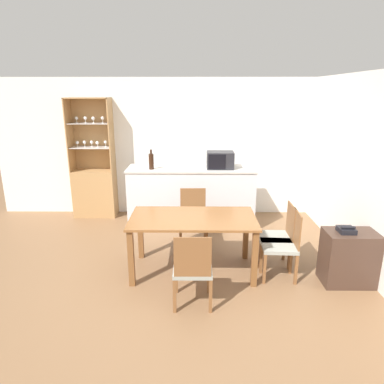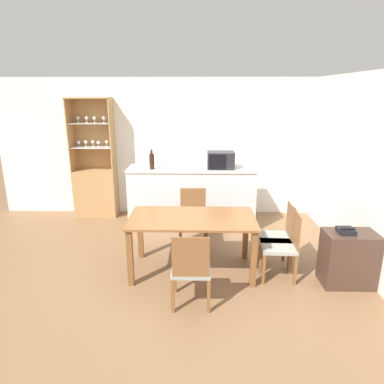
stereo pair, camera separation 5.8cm
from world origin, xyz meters
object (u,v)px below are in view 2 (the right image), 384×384
(dining_chair_side_right_far, at_px, (277,237))
(side_cabinet, at_px, (348,258))
(display_cabinet, at_px, (96,183))
(dining_chair_head_near, at_px, (191,269))
(telephone, at_px, (346,231))
(dining_chair_head_far, at_px, (193,219))
(dining_table, at_px, (192,225))
(microwave, at_px, (221,160))
(wine_bottle, at_px, (152,161))
(dining_chair_side_right_near, at_px, (282,245))

(dining_chair_side_right_far, xyz_separation_m, side_cabinet, (0.78, -0.41, -0.10))
(display_cabinet, distance_m, dining_chair_head_near, 3.46)
(dining_chair_head_near, relative_size, telephone, 4.67)
(display_cabinet, relative_size, dining_chair_head_near, 2.49)
(telephone, bearing_deg, dining_chair_head_far, 150.20)
(display_cabinet, distance_m, telephone, 4.43)
(dining_table, relative_size, dining_chair_side_right_far, 1.82)
(display_cabinet, height_order, microwave, display_cabinet)
(dining_chair_side_right_far, height_order, side_cabinet, dining_chair_side_right_far)
(dining_chair_head_far, height_order, microwave, microwave)
(microwave, bearing_deg, wine_bottle, -175.89)
(dining_chair_side_right_near, height_order, wine_bottle, wine_bottle)
(dining_chair_head_far, bearing_deg, dining_table, 88.36)
(dining_table, height_order, dining_chair_side_right_near, dining_chair_side_right_near)
(wine_bottle, xyz_separation_m, telephone, (2.54, -1.78, -0.48))
(dining_chair_side_right_far, distance_m, side_cabinet, 0.89)
(display_cabinet, bearing_deg, dining_table, -48.74)
(dining_chair_head_far, height_order, dining_chair_side_right_far, same)
(dining_chair_side_right_far, xyz_separation_m, telephone, (0.70, -0.42, 0.27))
(dining_chair_side_right_far, xyz_separation_m, wine_bottle, (-1.84, 1.36, 0.75))
(dining_chair_head_near, distance_m, side_cabinet, 1.97)
(microwave, xyz_separation_m, side_cabinet, (1.46, -1.86, -0.85))
(dining_chair_head_far, distance_m, dining_chair_side_right_far, 1.30)
(dining_chair_side_right_near, distance_m, dining_chair_head_near, 1.30)
(dining_chair_side_right_near, xyz_separation_m, microwave, (-0.69, 1.71, 0.75))
(dining_chair_side_right_far, distance_m, microwave, 1.77)
(dining_chair_side_right_far, relative_size, side_cabinet, 1.30)
(dining_chair_side_right_near, relative_size, dining_chair_head_near, 1.00)
(dining_chair_head_near, bearing_deg, dining_chair_side_right_near, 28.69)
(dining_chair_head_near, xyz_separation_m, dining_chair_side_right_far, (1.13, 0.89, 0.00))
(wine_bottle, bearing_deg, display_cabinet, 151.14)
(dining_chair_side_right_far, bearing_deg, dining_chair_head_far, 62.12)
(side_cabinet, bearing_deg, display_cabinet, 147.42)
(dining_table, bearing_deg, telephone, -9.00)
(dining_chair_side_right_far, bearing_deg, dining_chair_head_near, 129.39)
(dining_table, distance_m, dining_chair_side_right_near, 1.16)
(dining_table, height_order, dining_chair_head_far, dining_chair_head_far)
(dining_chair_side_right_near, xyz_separation_m, wine_bottle, (-1.84, 1.62, 0.75))
(dining_chair_side_right_near, height_order, dining_chair_head_far, same)
(display_cabinet, xyz_separation_m, telephone, (3.71, -2.43, 0.08))
(dining_chair_side_right_near, bearing_deg, display_cabinet, 55.87)
(display_cabinet, xyz_separation_m, side_cabinet, (3.78, -2.42, -0.29))
(dining_chair_side_right_near, xyz_separation_m, dining_chair_head_near, (-1.13, -0.63, 0.00))
(dining_chair_side_right_far, bearing_deg, telephone, -119.60)
(dining_chair_head_far, distance_m, dining_chair_head_near, 1.52)
(dining_chair_head_far, height_order, side_cabinet, dining_chair_head_far)
(microwave, bearing_deg, dining_chair_side_right_far, -64.59)
(display_cabinet, xyz_separation_m, dining_chair_side_right_far, (3.01, -2.01, -0.19))
(dining_table, relative_size, telephone, 8.52)
(dining_chair_side_right_near, bearing_deg, microwave, 24.82)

